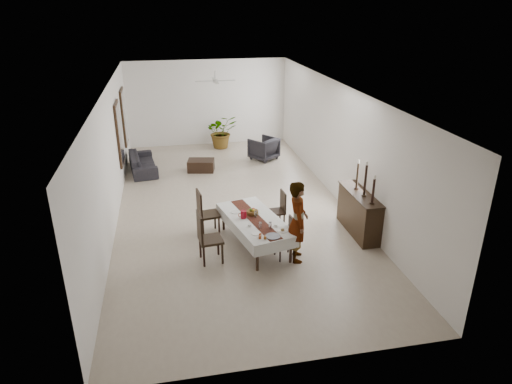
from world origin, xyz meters
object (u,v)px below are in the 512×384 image
red_pitcher (243,214)px  sideboard_body (359,214)px  woman (298,221)px  sofa (143,162)px  dining_table_top (255,220)px

red_pitcher → sideboard_body: 2.82m
woman → sofa: size_ratio=0.91×
red_pitcher → sideboard_body: (2.81, 0.05, -0.26)m
dining_table_top → sofa: size_ratio=1.08×
red_pitcher → woman: (1.02, -0.85, 0.14)m
sideboard_body → woman: bearing=-153.5°
dining_table_top → woman: 1.12m
dining_table_top → sideboard_body: 2.57m
sideboard_body → red_pitcher: bearing=-179.1°
sideboard_body → sofa: bearing=133.9°
dining_table_top → red_pitcher: bearing=149.0°
red_pitcher → woman: 1.33m
sofa → red_pitcher: bearing=-163.3°
dining_table_top → red_pitcher: 0.28m
woman → sofa: woman is taller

